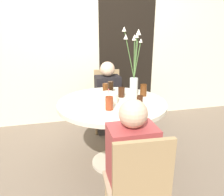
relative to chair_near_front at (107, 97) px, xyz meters
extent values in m
plane|color=#6B5B4C|center=(-0.15, -0.95, -0.49)|extent=(16.00, 16.00, 0.00)
cube|color=beige|center=(-0.15, 0.40, 0.81)|extent=(8.00, 0.05, 2.60)
cube|color=black|center=(0.41, 0.36, 0.53)|extent=(0.90, 0.01, 2.05)
cylinder|color=beige|center=(-0.15, -0.95, 0.24)|extent=(1.14, 1.14, 0.04)
cylinder|color=#B7AD99|center=(-0.15, -0.95, -0.12)|extent=(0.14, 0.14, 0.68)
cylinder|color=#B7AD99|center=(-0.15, -0.95, -0.48)|extent=(0.45, 0.45, 0.03)
cube|color=#9E896B|center=(-0.01, -0.08, -0.09)|extent=(0.46, 0.46, 0.04)
cube|color=#997A51|center=(0.02, 0.10, 0.16)|extent=(0.38, 0.10, 0.46)
cylinder|color=#997A51|center=(-0.21, -0.22, -0.30)|extent=(0.03, 0.03, 0.38)
cylinder|color=#997A51|center=(0.13, -0.27, -0.30)|extent=(0.03, 0.03, 0.38)
cylinder|color=#997A51|center=(-0.15, 0.12, -0.30)|extent=(0.03, 0.03, 0.38)
cylinder|color=#997A51|center=(0.18, 0.06, -0.30)|extent=(0.03, 0.03, 0.38)
cube|color=#9E896B|center=(-0.20, -1.83, -0.09)|extent=(0.42, 0.42, 0.04)
cube|color=#997A51|center=(-0.21, -2.02, 0.16)|extent=(0.38, 0.06, 0.46)
cylinder|color=#997A51|center=(-0.02, -1.67, -0.30)|extent=(0.03, 0.03, 0.38)
cylinder|color=white|center=(-0.19, -0.99, 0.31)|extent=(0.19, 0.19, 0.11)
cylinder|color=#E54C4C|center=(-0.19, -0.99, 0.39)|extent=(0.01, 0.01, 0.04)
cylinder|color=silver|center=(0.14, -0.79, 0.36)|extent=(0.09, 0.09, 0.20)
cylinder|color=#4C7538|center=(0.09, -0.78, 0.68)|extent=(0.11, 0.03, 0.45)
cone|color=silver|center=(0.04, -0.77, 0.91)|extent=(0.05, 0.05, 0.05)
cylinder|color=#4C7538|center=(0.16, -0.75, 0.69)|extent=(0.05, 0.09, 0.46)
cone|color=silver|center=(0.18, -0.71, 0.92)|extent=(0.05, 0.05, 0.05)
cylinder|color=#4C7538|center=(0.17, -0.79, 0.66)|extent=(0.07, 0.01, 0.41)
cone|color=silver|center=(0.20, -0.79, 0.87)|extent=(0.04, 0.04, 0.04)
cylinder|color=#4C7538|center=(0.15, -0.73, 0.68)|extent=(0.04, 0.12, 0.44)
cone|color=silver|center=(0.17, -0.68, 0.89)|extent=(0.06, 0.06, 0.06)
cylinder|color=#4C7538|center=(0.08, -0.77, 0.72)|extent=(0.12, 0.05, 0.53)
cone|color=silver|center=(0.03, -0.75, 0.98)|extent=(0.05, 0.05, 0.05)
cylinder|color=#4C7538|center=(0.18, -0.73, 0.71)|extent=(0.08, 0.13, 0.49)
cone|color=silver|center=(0.22, -0.67, 0.95)|extent=(0.06, 0.06, 0.07)
cylinder|color=white|center=(-0.42, -1.01, 0.27)|extent=(0.19, 0.19, 0.01)
cylinder|color=#33190C|center=(0.08, -1.15, 0.31)|extent=(0.06, 0.06, 0.11)
cylinder|color=#51280F|center=(-0.17, -0.71, 0.33)|extent=(0.06, 0.06, 0.14)
cylinder|color=black|center=(-0.09, -0.62, 0.33)|extent=(0.06, 0.06, 0.13)
cylinder|color=maroon|center=(-0.23, -1.17, 0.32)|extent=(0.08, 0.08, 0.13)
cylinder|color=#51280F|center=(0.24, -0.84, 0.33)|extent=(0.07, 0.07, 0.13)
cylinder|color=#33190C|center=(-0.01, -0.82, 0.31)|extent=(0.07, 0.07, 0.11)
cube|color=#383333|center=(-0.03, -0.16, -0.28)|extent=(0.31, 0.24, 0.42)
cube|color=black|center=(-0.03, -0.16, 0.14)|extent=(0.34, 0.24, 0.42)
sphere|color=#D1A889|center=(-0.03, -0.16, 0.45)|extent=(0.20, 0.20, 0.20)
cube|color=#993838|center=(-0.20, -1.75, 0.14)|extent=(0.34, 0.24, 0.42)
sphere|color=#D1A889|center=(-0.20, -1.75, 0.45)|extent=(0.20, 0.20, 0.20)
camera|label=1|loc=(-0.65, -3.05, 1.02)|focal=35.00mm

